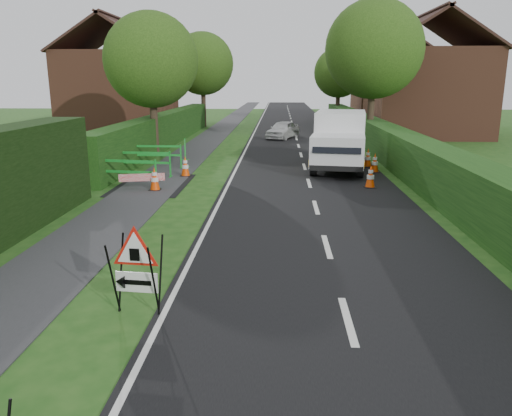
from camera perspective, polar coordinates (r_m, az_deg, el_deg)
name	(u,v)px	position (r m, az deg, el deg)	size (l,w,h in m)	color
ground	(171,352)	(7.11, -9.65, -15.93)	(120.00, 120.00, 0.00)	#1B4814
road_surface	(293,126)	(41.15, 4.22, 9.35)	(6.00, 90.00, 0.02)	black
footpath	(225,125)	(41.37, -3.52, 9.39)	(2.00, 90.00, 0.02)	#2D2D30
hedge_west_far	(166,145)	(28.93, -10.25, 7.05)	(1.00, 24.00, 1.80)	#14380F
hedge_east	(394,164)	(22.84, 15.54, 4.86)	(1.20, 50.00, 1.50)	#14380F
house_west	(120,90)	(37.76, -15.33, 12.85)	(7.50, 7.40, 7.88)	brown
house_east_a	(426,91)	(35.31, 18.88, 12.53)	(7.50, 7.40, 7.88)	brown
house_east_b	(394,88)	(49.14, 15.52, 13.07)	(7.50, 7.40, 7.88)	brown
tree_nw	(151,60)	(24.75, -11.89, 16.19)	(4.40, 4.40, 6.70)	#2D2116
tree_ne	(374,49)	(28.47, 13.35, 17.23)	(5.20, 5.20, 7.79)	#2D2116
tree_fw	(203,64)	(40.46, -6.13, 16.07)	(4.80, 4.80, 7.24)	#2D2116
tree_fe	(339,73)	(44.27, 9.46, 15.02)	(4.20, 4.20, 6.33)	#2D2116
triangle_sign	(133,264)	(7.90, -13.85, -6.22)	(0.91, 0.91, 1.21)	black
works_van	(340,139)	(20.90, 9.52, 7.75)	(2.72, 5.32, 2.32)	silver
traffic_cone_0	(370,177)	(17.46, 12.95, 3.53)	(0.38, 0.38, 0.79)	black
traffic_cone_1	(375,163)	(20.45, 13.42, 5.05)	(0.38, 0.38, 0.79)	black
traffic_cone_2	(368,158)	(21.71, 12.66, 5.61)	(0.38, 0.38, 0.79)	black
traffic_cone_3	(155,179)	(16.93, -11.51, 3.27)	(0.38, 0.38, 0.79)	black
traffic_cone_4	(185,166)	(19.28, -8.09, 4.75)	(0.38, 0.38, 0.79)	black
ped_barrier_0	(128,170)	(17.53, -14.42, 4.28)	(2.09, 0.65, 1.00)	green
ped_barrier_1	(144,160)	(19.42, -12.64, 5.33)	(2.08, 0.50, 1.00)	green
ped_barrier_2	(157,153)	(21.29, -11.25, 6.17)	(2.06, 0.36, 1.00)	green
ped_barrier_3	(185,149)	(22.28, -8.11, 6.65)	(0.73, 2.09, 1.00)	green
redwhite_plank	(143,191)	(17.06, -12.83, 1.94)	(1.50, 0.04, 0.25)	red
hatchback_car	(283,130)	(31.94, 3.08, 8.93)	(1.31, 3.26, 1.11)	silver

